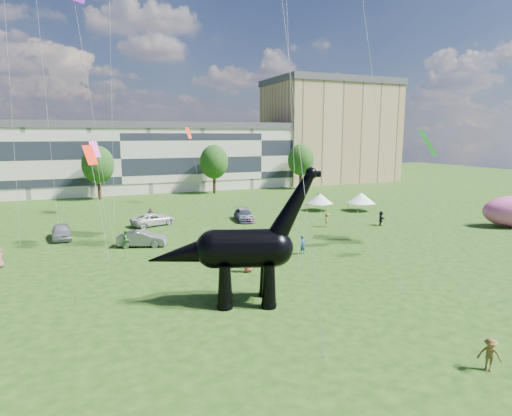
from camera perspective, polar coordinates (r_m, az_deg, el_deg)
name	(u,v)px	position (r m, az deg, el deg)	size (l,w,h in m)	color
ground	(335,300)	(29.02, 10.52, -11.99)	(220.00, 220.00, 0.00)	#16330C
terrace_row	(118,160)	(84.91, -17.89, 6.10)	(78.00, 11.00, 12.00)	beige
apartment_block	(329,134)	(103.31, 9.77, 9.76)	(28.00, 18.00, 22.00)	tan
tree_mid_left	(98,162)	(75.68, -20.35, 5.80)	(5.20, 5.20, 9.44)	#382314
tree_mid_right	(214,159)	(79.02, -5.63, 6.50)	(5.20, 5.20, 9.44)	#382314
tree_far_right	(301,157)	(85.98, 6.00, 6.74)	(5.20, 5.20, 9.44)	#382314
dinosaur_sculpture	(239,251)	(27.20, -2.35, -5.74)	(10.90, 5.08, 9.02)	black
car_silver	(61,231)	(48.71, -24.52, -2.85)	(1.88, 4.68, 1.59)	#B8B9BD
car_grey	(142,239)	(42.82, -14.95, -3.98)	(1.61, 4.62, 1.52)	slate
car_white	(153,219)	(52.38, -13.54, -1.49)	(2.42, 5.24, 1.46)	silver
car_dark	(244,215)	(53.81, -1.57, -0.93)	(2.02, 4.97, 1.44)	#595960
gazebo_near	(320,199)	(61.48, 8.53, 1.25)	(4.54, 4.54, 2.45)	white
gazebo_far	(361,198)	(62.35, 13.85, 1.30)	(4.01, 4.01, 2.63)	white
visitors	(243,235)	(42.34, -1.79, -3.67)	(44.43, 45.88, 1.88)	brown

